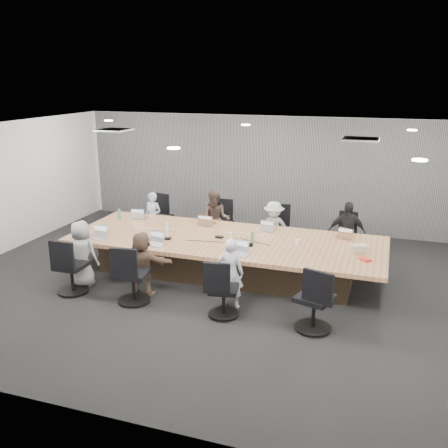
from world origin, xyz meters
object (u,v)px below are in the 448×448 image
(person_0, at_px, (153,218))
(person_1, at_px, (216,220))
(snack_packet, at_px, (365,259))
(person_5, at_px, (142,263))
(laptop_5, at_px, (156,245))
(person_4, at_px, (82,254))
(chair_0, at_px, (160,220))
(chair_2, at_px, (277,232))
(chair_3, at_px, (347,241))
(laptop_3, at_px, (344,236))
(stapler, at_px, (248,244))
(person_3, at_px, (346,233))
(person_6, at_px, (230,273))
(chair_1, at_px, (221,226))
(laptop_6, at_px, (240,254))
(laptop_4, at_px, (98,238))
(mug_brown, at_px, (97,227))
(chair_4, at_px, (71,270))
(bottle_green_left, at_px, (119,214))
(conference_table, at_px, (226,255))
(chair_7, at_px, (314,303))
(laptop_1, at_px, (207,223))
(laptop_0, at_px, (141,217))
(bottle_green_right, at_px, (252,237))
(chair_6, at_px, (224,294))
(bottle_clear, at_px, (167,228))
(chair_5, at_px, (133,278))
(person_2, at_px, (273,229))
(canvas_bag, at_px, (359,249))
(laptop_2, at_px, (268,229))

(person_0, distance_m, person_1, 1.54)
(snack_packet, bearing_deg, person_5, -165.72)
(laptop_5, bearing_deg, person_4, -142.62)
(chair_0, xyz_separation_m, chair_2, (2.85, 0.00, -0.02))
(chair_3, relative_size, laptop_3, 2.52)
(laptop_3, height_order, stapler, stapler)
(laptop_5, bearing_deg, person_3, 46.76)
(chair_2, height_order, person_0, person_0)
(chair_2, xyz_separation_m, stapler, (-0.09, -2.01, 0.37))
(person_6, distance_m, stapler, 1.05)
(chair_1, height_order, laptop_6, chair_1)
(person_4, xyz_separation_m, laptop_4, (0.00, 0.55, 0.13))
(chair_3, distance_m, mug_brown, 5.22)
(chair_4, relative_size, bottle_green_left, 3.62)
(person_0, height_order, person_6, person_6)
(laptop_3, distance_m, person_5, 3.90)
(conference_table, distance_m, laptop_4, 2.48)
(person_1, height_order, laptop_6, person_1)
(person_0, distance_m, laptop_3, 4.41)
(person_3, relative_size, person_4, 1.06)
(chair_7, xyz_separation_m, person_4, (-4.29, 0.35, 0.18))
(laptop_1, xyz_separation_m, person_3, (2.84, 0.55, -0.09))
(laptop_3, relative_size, mug_brown, 2.88)
(conference_table, distance_m, laptop_1, 1.11)
(laptop_0, distance_m, person_4, 2.16)
(laptop_5, xyz_separation_m, mug_brown, (-1.56, 0.51, 0.04))
(person_0, relative_size, bottle_green_right, 5.23)
(chair_3, height_order, laptop_6, laptop_6)
(chair_6, bearing_deg, bottle_clear, 126.47)
(laptop_0, xyz_separation_m, mug_brown, (-0.43, -1.09, 0.04))
(conference_table, relative_size, stapler, 33.51)
(chair_5, bearing_deg, stapler, 32.47)
(bottle_green_left, bearing_deg, chair_5, -55.61)
(chair_6, bearing_deg, person_3, 51.77)
(chair_7, bearing_deg, person_0, 161.94)
(chair_4, bearing_deg, bottle_green_right, 27.58)
(chair_3, distance_m, person_0, 4.40)
(mug_brown, bearing_deg, person_2, 26.51)
(person_0, bearing_deg, chair_0, 97.37)
(person_0, distance_m, laptop_1, 1.64)
(chair_7, relative_size, snack_packet, 4.62)
(chair_3, bearing_deg, laptop_0, 17.69)
(chair_0, distance_m, snack_packet, 5.29)
(bottle_clear, relative_size, canvas_bag, 0.82)
(snack_packet, bearing_deg, laptop_2, 148.82)
(laptop_1, xyz_separation_m, person_6, (1.21, -2.15, -0.14))
(person_2, distance_m, laptop_5, 2.76)
(chair_4, height_order, laptop_6, chair_4)
(person_1, bearing_deg, person_4, -130.07)
(bottle_green_left, height_order, canvas_bag, bottle_green_left)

